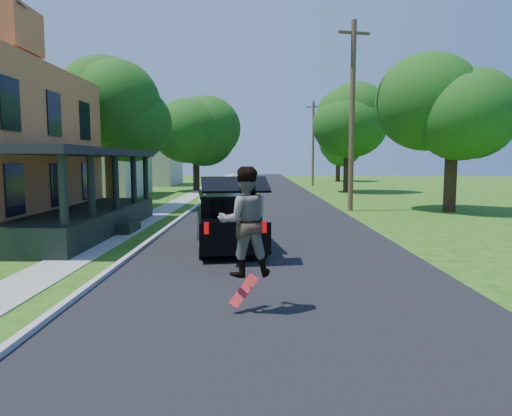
{
  "coord_description": "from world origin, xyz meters",
  "views": [
    {
      "loc": [
        -0.51,
        -10.97,
        2.7
      ],
      "look_at": [
        -0.55,
        3.0,
        1.24
      ],
      "focal_mm": 32.0,
      "sensor_mm": 36.0,
      "label": 1
    }
  ],
  "objects_px": {
    "black_suv": "(228,220)",
    "skateboarder": "(244,222)",
    "tree_right_near": "(453,101)",
    "utility_pole_near": "(352,114)"
  },
  "relations": [
    {
      "from": "tree_right_near",
      "to": "utility_pole_near",
      "type": "height_order",
      "value": "utility_pole_near"
    },
    {
      "from": "skateboarder",
      "to": "tree_right_near",
      "type": "relative_size",
      "value": 0.22
    },
    {
      "from": "utility_pole_near",
      "to": "tree_right_near",
      "type": "bearing_deg",
      "value": -17.08
    },
    {
      "from": "tree_right_near",
      "to": "utility_pole_near",
      "type": "bearing_deg",
      "value": 175.95
    },
    {
      "from": "black_suv",
      "to": "tree_right_near",
      "type": "height_order",
      "value": "tree_right_near"
    },
    {
      "from": "black_suv",
      "to": "utility_pole_near",
      "type": "height_order",
      "value": "utility_pole_near"
    },
    {
      "from": "black_suv",
      "to": "utility_pole_near",
      "type": "bearing_deg",
      "value": 52.46
    },
    {
      "from": "black_suv",
      "to": "skateboarder",
      "type": "height_order",
      "value": "skateboarder"
    },
    {
      "from": "black_suv",
      "to": "tree_right_near",
      "type": "bearing_deg",
      "value": 34.45
    },
    {
      "from": "utility_pole_near",
      "to": "skateboarder",
      "type": "bearing_deg",
      "value": -120.64
    }
  ]
}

